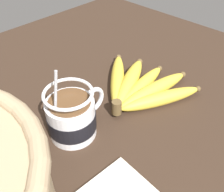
# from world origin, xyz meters

# --- Properties ---
(table) EXTENTS (1.06, 1.06, 0.04)m
(table) POSITION_xyz_m (0.00, 0.00, 0.02)
(table) COLOR #332319
(table) RESTS_ON ground
(coffee_mug) EXTENTS (0.13, 0.09, 0.15)m
(coffee_mug) POSITION_xyz_m (-0.08, 0.03, 0.08)
(coffee_mug) COLOR silver
(coffee_mug) RESTS_ON table
(banana_bunch) EXTENTS (0.22, 0.24, 0.04)m
(banana_bunch) POSITION_xyz_m (0.10, 0.02, 0.05)
(banana_bunch) COLOR brown
(banana_bunch) RESTS_ON table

